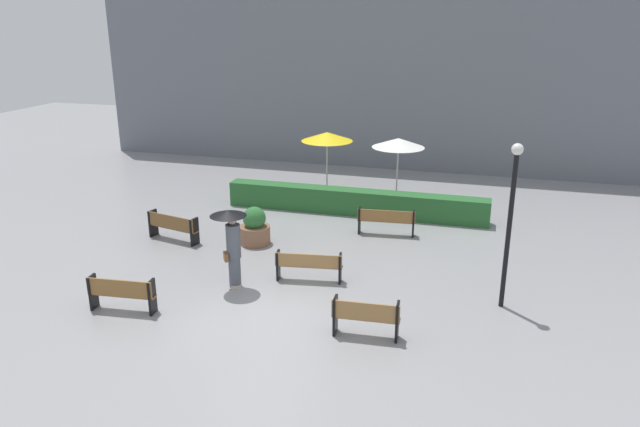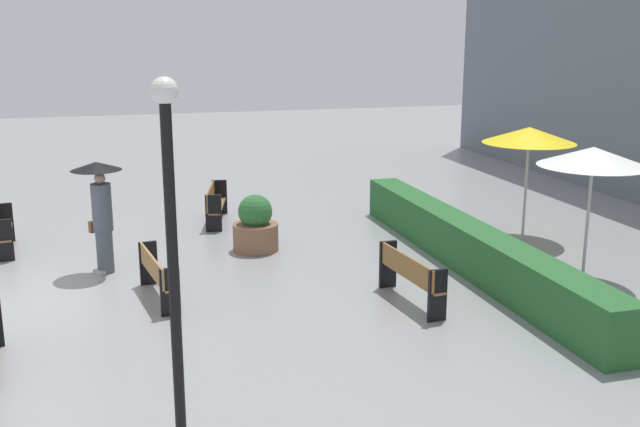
% 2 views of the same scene
% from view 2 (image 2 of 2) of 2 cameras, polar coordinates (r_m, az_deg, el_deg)
% --- Properties ---
extents(ground_plane, '(60.00, 60.00, 0.00)m').
position_cam_2_polar(ground_plane, '(14.11, -22.11, -6.23)').
color(ground_plane, gray).
extents(bench_mid_center, '(1.85, 0.59, 0.82)m').
position_cam_2_polar(bench_mid_center, '(13.32, -12.44, -4.42)').
color(bench_mid_center, '#9E7242').
rests_on(bench_mid_center, ground).
extents(bench_back_row, '(1.92, 0.51, 0.88)m').
position_cam_2_polar(bench_back_row, '(12.89, 6.86, -4.61)').
color(bench_back_row, olive).
rests_on(bench_back_row, ground).
extents(bench_near_left, '(1.71, 0.50, 0.88)m').
position_cam_2_polar(bench_near_left, '(17.20, -23.17, -1.02)').
color(bench_near_left, olive).
rests_on(bench_near_left, ground).
extents(bench_far_left, '(1.90, 0.78, 0.89)m').
position_cam_2_polar(bench_far_left, '(18.40, -8.07, 0.89)').
color(bench_far_left, brown).
rests_on(bench_far_left, ground).
extents(pedestrian_with_umbrella, '(0.96, 0.96, 2.18)m').
position_cam_2_polar(pedestrian_with_umbrella, '(14.85, -16.49, 0.82)').
color(pedestrian_with_umbrella, '#4C515B').
rests_on(pedestrian_with_umbrella, ground).
extents(planter_pot, '(0.97, 0.97, 1.22)m').
position_cam_2_polar(planter_pot, '(15.94, -4.97, -1.01)').
color(planter_pot, brown).
rests_on(planter_pot, ground).
extents(lamp_post, '(0.28, 0.28, 4.16)m').
position_cam_2_polar(lamp_post, '(7.87, -11.31, -1.63)').
color(lamp_post, black).
rests_on(lamp_post, ground).
extents(patio_umbrella_yellow, '(2.05, 2.05, 2.54)m').
position_cam_2_polar(patio_umbrella_yellow, '(17.09, 15.74, 5.79)').
color(patio_umbrella_yellow, silver).
rests_on(patio_umbrella_yellow, ground).
extents(patio_umbrella_white, '(1.99, 1.99, 2.54)m').
position_cam_2_polar(patio_umbrella_white, '(14.45, 20.21, 4.10)').
color(patio_umbrella_white, silver).
rests_on(patio_umbrella_white, ground).
extents(hedge_strip, '(9.60, 0.70, 0.91)m').
position_cam_2_polar(hedge_strip, '(14.98, 11.30, -2.49)').
color(hedge_strip, '#28602D').
rests_on(hedge_strip, ground).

